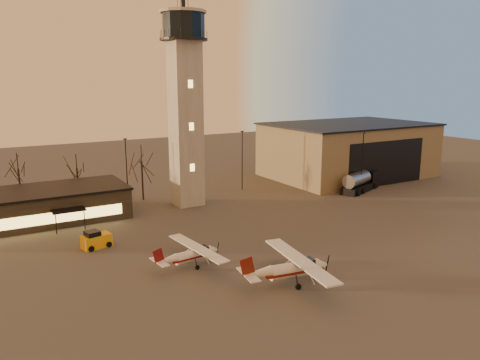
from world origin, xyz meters
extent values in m
plane|color=#403D3B|center=(0.00, 0.00, 0.00)|extent=(220.00, 220.00, 0.00)
cube|color=gray|center=(0.00, 30.00, 12.00)|extent=(4.00, 4.00, 24.00)
cylinder|color=black|center=(0.00, 30.00, 24.15)|extent=(6.80, 6.80, 0.30)
cylinder|color=black|center=(0.00, 30.00, 26.00)|extent=(6.00, 6.00, 3.40)
cylinder|color=gray|center=(0.00, 30.00, 27.90)|extent=(6.60, 6.60, 0.40)
cylinder|color=black|center=(0.00, 30.00, 29.30)|extent=(0.70, 0.70, 2.40)
cube|color=#7D6C51|center=(36.00, 34.00, 5.00)|extent=(30.00, 20.00, 10.00)
cube|color=black|center=(36.00, 34.00, 10.15)|extent=(30.60, 20.60, 0.30)
cube|color=black|center=(36.00, 23.98, 4.00)|extent=(18.00, 0.10, 8.00)
cube|color=black|center=(-22.00, 32.00, 2.00)|extent=(25.00, 10.00, 4.00)
cube|color=black|center=(-22.00, 32.00, 4.15)|extent=(25.40, 10.40, 0.30)
cube|color=#FFC859|center=(-22.00, 26.98, 1.60)|extent=(22.00, 0.08, 1.40)
cube|color=black|center=(-18.00, 26.00, 2.60)|extent=(4.00, 2.00, 0.20)
cylinder|color=black|center=(-8.00, 34.00, 5.00)|extent=(0.16, 0.16, 10.00)
cube|color=black|center=(-8.00, 34.00, 10.05)|extent=(0.50, 0.25, 0.18)
cylinder|color=black|center=(12.00, 34.00, 5.00)|extent=(0.16, 0.16, 10.00)
cube|color=black|center=(12.00, 34.00, 10.05)|extent=(0.50, 0.25, 0.18)
cylinder|color=black|center=(28.00, 22.00, 5.00)|extent=(0.16, 0.16, 10.00)
cube|color=black|center=(28.00, 22.00, 10.05)|extent=(0.50, 0.25, 0.18)
cylinder|color=black|center=(-14.00, 40.00, 2.62)|extent=(0.28, 0.28, 5.25)
cylinder|color=black|center=(-5.00, 36.00, 3.08)|extent=(0.28, 0.28, 6.16)
cylinder|color=black|center=(4.00, 38.00, 2.48)|extent=(0.28, 0.28, 4.97)
cylinder|color=black|center=(-22.00, 42.00, 2.80)|extent=(0.28, 0.28, 5.60)
cylinder|color=silver|center=(-2.93, -1.00, 1.36)|extent=(5.14, 2.14, 1.41)
cone|color=silver|center=(-0.03, -1.44, 1.36)|extent=(1.17, 1.48, 1.34)
cone|color=silver|center=(-6.57, -0.44, 1.52)|extent=(2.75, 1.57, 1.19)
cube|color=black|center=(-1.86, -1.16, 1.84)|extent=(1.78, 1.37, 0.76)
cube|color=#5E160D|center=(-3.14, -0.96, 1.30)|extent=(6.01, 2.32, 0.24)
cube|color=silver|center=(-2.39, -1.08, 2.20)|extent=(3.40, 12.04, 0.15)
cube|color=silver|center=(-7.54, -0.29, 1.63)|extent=(1.50, 3.68, 0.09)
cube|color=#5E160D|center=(-7.64, -0.28, 2.39)|extent=(1.50, 0.31, 1.84)
cylinder|color=silver|center=(-9.27, 7.58, 1.12)|extent=(4.23, 1.59, 1.17)
cone|color=silver|center=(-6.86, 7.83, 1.12)|extent=(0.92, 1.19, 1.11)
cone|color=silver|center=(-12.31, 7.26, 1.26)|extent=(2.24, 1.21, 0.99)
cube|color=black|center=(-8.38, 7.67, 1.53)|extent=(1.44, 1.08, 0.63)
cube|color=#620E10|center=(-9.45, 7.56, 1.08)|extent=(4.95, 1.70, 0.20)
cube|color=silver|center=(-8.83, 7.63, 1.82)|extent=(2.36, 9.96, 0.13)
cube|color=silver|center=(-13.11, 7.18, 1.35)|extent=(1.11, 3.03, 0.07)
cube|color=#620E10|center=(-13.20, 7.17, 1.97)|extent=(1.25, 0.20, 1.52)
cube|color=black|center=(28.77, 23.01, 0.60)|extent=(9.59, 5.67, 1.20)
cube|color=black|center=(32.04, 24.22, 2.07)|extent=(2.91, 3.11, 1.96)
cube|color=black|center=(32.75, 24.48, 2.40)|extent=(0.82, 1.98, 1.09)
cylinder|color=#A3A3A7|center=(27.54, 22.55, 2.29)|extent=(6.51, 4.26, 2.29)
cube|color=#F1A80E|center=(-16.58, 18.00, 0.74)|extent=(3.45, 2.30, 1.48)
cube|color=black|center=(-16.99, 17.91, 1.59)|extent=(1.75, 1.75, 0.85)
camera|label=1|loc=(-27.82, -33.59, 18.73)|focal=35.00mm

